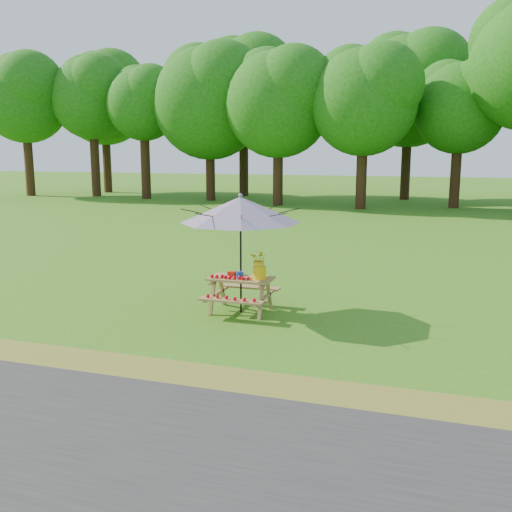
% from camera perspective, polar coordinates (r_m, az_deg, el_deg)
% --- Properties ---
extents(ground, '(120.00, 120.00, 0.00)m').
position_cam_1_polar(ground, '(10.08, 4.52, -6.98)').
color(ground, '#3A7416').
rests_on(ground, ground).
extents(road, '(120.00, 4.00, 0.01)m').
position_cam_1_polar(road, '(5.75, -8.15, -21.32)').
color(road, '#2A2A2C').
rests_on(road, ground).
extents(drygrass_strip, '(120.00, 1.20, 0.01)m').
position_cam_1_polar(drygrass_strip, '(7.55, -0.61, -13.07)').
color(drygrass_strip, olive).
rests_on(drygrass_strip, ground).
extents(treeline, '(60.00, 12.00, 16.00)m').
position_cam_1_polar(treeline, '(31.83, 14.64, 19.20)').
color(treeline, '#18570F').
rests_on(treeline, ground).
extents(picnic_table, '(1.20, 1.32, 0.67)m').
position_cam_1_polar(picnic_table, '(10.80, -1.52, -3.95)').
color(picnic_table, '#9F7E47').
rests_on(picnic_table, ground).
extents(patio_umbrella, '(2.88, 2.88, 2.25)m').
position_cam_1_polar(patio_umbrella, '(10.52, -1.56, 4.65)').
color(patio_umbrella, black).
rests_on(patio_umbrella, ground).
extents(produce_bins, '(0.33, 0.42, 0.13)m').
position_cam_1_polar(produce_bins, '(10.76, -1.89, -1.84)').
color(produce_bins, red).
rests_on(produce_bins, picnic_table).
extents(tomatoes_row, '(0.77, 0.13, 0.07)m').
position_cam_1_polar(tomatoes_row, '(10.60, -2.62, -2.13)').
color(tomatoes_row, red).
rests_on(tomatoes_row, picnic_table).
extents(flower_bucket, '(0.39, 0.36, 0.55)m').
position_cam_1_polar(flower_bucket, '(10.54, 0.36, -0.76)').
color(flower_bucket, yellow).
rests_on(flower_bucket, picnic_table).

